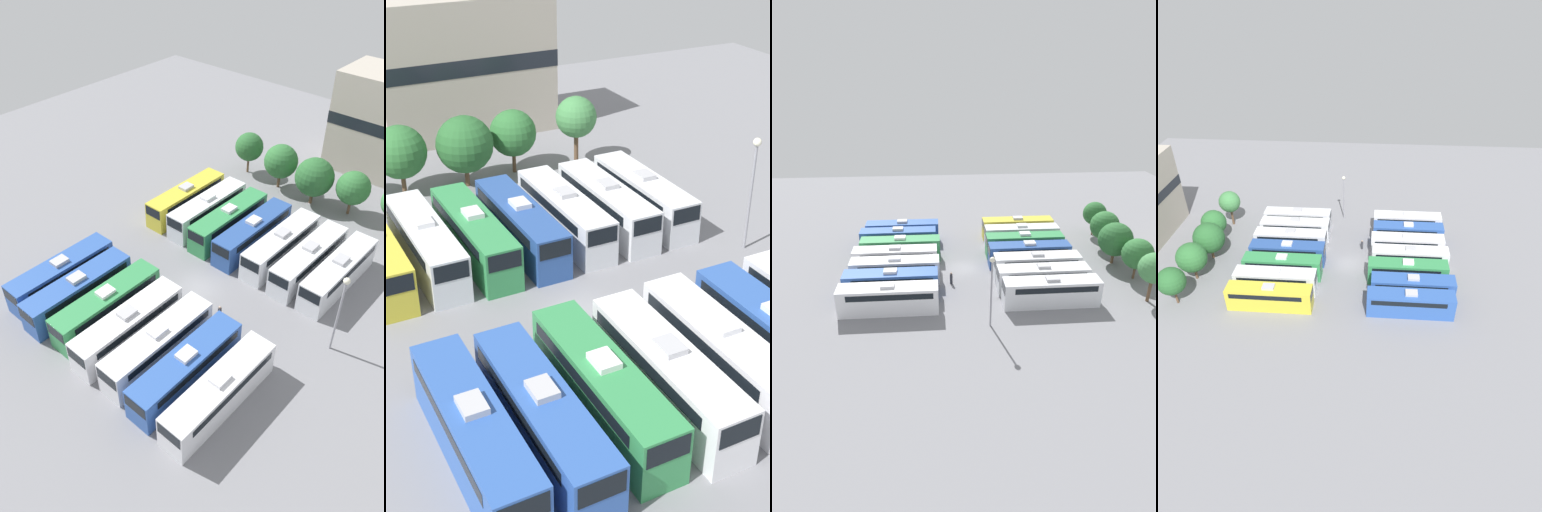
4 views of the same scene
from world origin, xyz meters
TOP-DOWN VIEW (x-y plane):
  - ground_plane at (0.00, 0.00)m, footprint 109.76×109.76m
  - bus_0 at (-10.46, -9.34)m, footprint 2.63×11.69m
  - bus_1 at (-7.17, -9.80)m, footprint 2.63×11.69m
  - bus_2 at (-3.56, -9.23)m, footprint 2.63×11.69m
  - bus_3 at (-0.05, -9.73)m, footprint 2.63×11.69m
  - bus_4 at (3.50, -9.47)m, footprint 2.63×11.69m
  - bus_8 at (-7.11, 9.72)m, footprint 2.63×11.69m
  - bus_9 at (-3.65, 9.45)m, footprint 2.63×11.69m
  - bus_10 at (-0.12, 9.38)m, footprint 2.63×11.69m
  - bus_11 at (3.56, 9.61)m, footprint 2.63×11.69m
  - bus_12 at (7.11, 9.52)m, footprint 2.63×11.69m
  - bus_13 at (10.53, 9.68)m, footprint 2.63×11.69m
  - worker_person at (4.49, -2.15)m, footprint 0.36×0.36m
  - light_pole at (14.38, 1.74)m, footprint 0.60×0.60m
  - tree_1 at (-5.28, 22.42)m, footprint 4.48×4.48m
  - tree_2 at (0.13, 21.83)m, footprint 4.92×4.92m
  - tree_3 at (4.96, 22.82)m, footprint 4.18×4.18m
  - tree_4 at (10.80, 21.87)m, footprint 3.75×3.75m
  - depot_building at (4.72, 35.69)m, footprint 17.81×8.45m

SIDE VIEW (x-z plane):
  - ground_plane at x=0.00m, z-range 0.00..0.00m
  - worker_person at x=4.49m, z-range -0.06..1.62m
  - bus_0 at x=-10.46m, z-range -0.01..3.71m
  - bus_1 at x=-7.17m, z-range -0.01..3.71m
  - bus_2 at x=-3.56m, z-range -0.01..3.71m
  - bus_3 at x=-0.05m, z-range -0.01..3.71m
  - bus_4 at x=3.50m, z-range -0.01..3.71m
  - bus_8 at x=-7.11m, z-range -0.01..3.71m
  - bus_9 at x=-3.65m, z-range -0.01..3.71m
  - bus_10 at x=-0.12m, z-range -0.01..3.71m
  - bus_11 at x=3.56m, z-range -0.01..3.71m
  - bus_12 at x=7.11m, z-range -0.01..3.71m
  - bus_13 at x=10.53m, z-range -0.01..3.71m
  - tree_3 at x=4.96m, z-range 0.80..6.59m
  - tree_2 at x=0.13m, z-range 0.66..6.92m
  - tree_1 at x=-5.28m, z-range 0.79..6.89m
  - tree_4 at x=10.80m, z-range 1.32..7.78m
  - light_pole at x=14.38m, z-range 1.45..9.95m
  - depot_building at x=4.72m, z-range 0.07..13.72m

